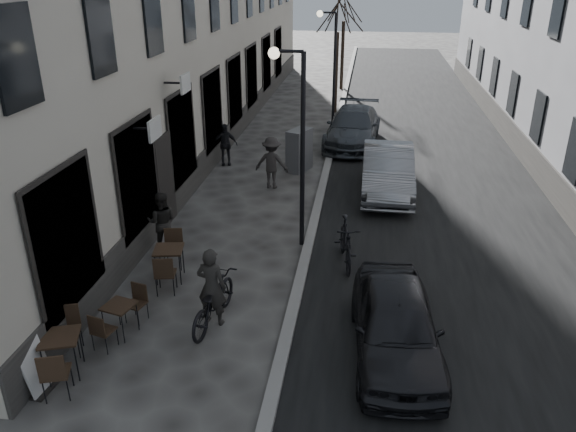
% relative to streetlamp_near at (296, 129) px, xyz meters
% --- Properties ---
extents(ground, '(120.00, 120.00, 0.00)m').
position_rel_streetlamp_near_xyz_m(ground, '(0.17, -6.00, -3.16)').
color(ground, '#33302E').
rests_on(ground, ground).
extents(road, '(7.30, 60.00, 0.00)m').
position_rel_streetlamp_near_xyz_m(road, '(4.02, 10.00, -3.16)').
color(road, black).
rests_on(road, ground).
extents(kerb, '(0.25, 60.00, 0.12)m').
position_rel_streetlamp_near_xyz_m(kerb, '(0.37, 10.00, -3.10)').
color(kerb, gray).
rests_on(kerb, ground).
extents(streetlamp_near, '(0.90, 0.28, 5.09)m').
position_rel_streetlamp_near_xyz_m(streetlamp_near, '(0.00, 0.00, 0.00)').
color(streetlamp_near, black).
rests_on(streetlamp_near, ground).
extents(streetlamp_far, '(0.90, 0.28, 5.09)m').
position_rel_streetlamp_near_xyz_m(streetlamp_far, '(0.00, 12.00, 0.00)').
color(streetlamp_far, black).
rests_on(streetlamp_far, ground).
extents(tree_near, '(2.40, 2.40, 5.70)m').
position_rel_streetlamp_near_xyz_m(tree_near, '(0.07, 15.00, 1.50)').
color(tree_near, black).
rests_on(tree_near, ground).
extents(tree_far, '(2.40, 2.40, 5.70)m').
position_rel_streetlamp_near_xyz_m(tree_far, '(0.07, 21.00, 1.50)').
color(tree_far, black).
rests_on(tree_far, ground).
extents(bistro_set_a, '(0.94, 1.67, 0.96)m').
position_rel_streetlamp_near_xyz_m(bistro_set_a, '(-3.48, -5.77, -2.67)').
color(bistro_set_a, black).
rests_on(bistro_set_a, ground).
extents(bistro_set_b, '(0.71, 1.42, 0.81)m').
position_rel_streetlamp_near_xyz_m(bistro_set_b, '(-2.94, -4.49, -2.74)').
color(bistro_set_b, black).
rests_on(bistro_set_b, ground).
extents(bistro_set_c, '(0.77, 1.67, 0.96)m').
position_rel_streetlamp_near_xyz_m(bistro_set_c, '(-2.69, -2.25, -2.67)').
color(bistro_set_c, black).
rests_on(bistro_set_c, ground).
extents(sign_board, '(0.39, 0.60, 1.00)m').
position_rel_streetlamp_near_xyz_m(sign_board, '(-3.69, -6.26, -2.76)').
color(sign_board, black).
rests_on(sign_board, ground).
extents(utility_cabinet, '(0.91, 1.15, 1.51)m').
position_rel_streetlamp_near_xyz_m(utility_cabinet, '(-0.63, 5.91, -2.40)').
color(utility_cabinet, '#5C5D5F').
rests_on(utility_cabinet, ground).
extents(bicycle, '(0.97, 2.07, 1.05)m').
position_rel_streetlamp_near_xyz_m(bicycle, '(-1.22, -3.84, -2.64)').
color(bicycle, black).
rests_on(bicycle, ground).
extents(cyclist_rider, '(0.68, 0.50, 1.71)m').
position_rel_streetlamp_near_xyz_m(cyclist_rider, '(-1.22, -3.84, -2.30)').
color(cyclist_rider, black).
rests_on(cyclist_rider, ground).
extents(pedestrian_near, '(0.87, 0.73, 1.61)m').
position_rel_streetlamp_near_xyz_m(pedestrian_near, '(-3.36, -0.81, -2.36)').
color(pedestrian_near, black).
rests_on(pedestrian_near, ground).
extents(pedestrian_mid, '(1.17, 0.73, 1.73)m').
position_rel_streetlamp_near_xyz_m(pedestrian_mid, '(-1.32, 4.05, -2.29)').
color(pedestrian_mid, '#2D2927').
rests_on(pedestrian_mid, ground).
extents(pedestrian_far, '(0.98, 0.62, 1.56)m').
position_rel_streetlamp_near_xyz_m(pedestrian_far, '(-3.43, 6.14, -2.38)').
color(pedestrian_far, black).
rests_on(pedestrian_far, ground).
extents(car_near, '(1.86, 4.04, 1.34)m').
position_rel_streetlamp_near_xyz_m(car_near, '(2.47, -4.36, -2.49)').
color(car_near, black).
rests_on(car_near, ground).
extents(car_mid, '(1.60, 4.57, 1.50)m').
position_rel_streetlamp_near_xyz_m(car_mid, '(2.47, 4.15, -2.41)').
color(car_mid, gray).
rests_on(car_mid, ground).
extents(car_far, '(2.39, 5.16, 1.46)m').
position_rel_streetlamp_near_xyz_m(car_far, '(1.17, 9.47, -2.43)').
color(car_far, '#3C4147').
rests_on(car_far, ground).
extents(moped, '(0.86, 2.01, 1.17)m').
position_rel_streetlamp_near_xyz_m(moped, '(1.37, -0.92, -2.58)').
color(moped, black).
rests_on(moped, ground).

